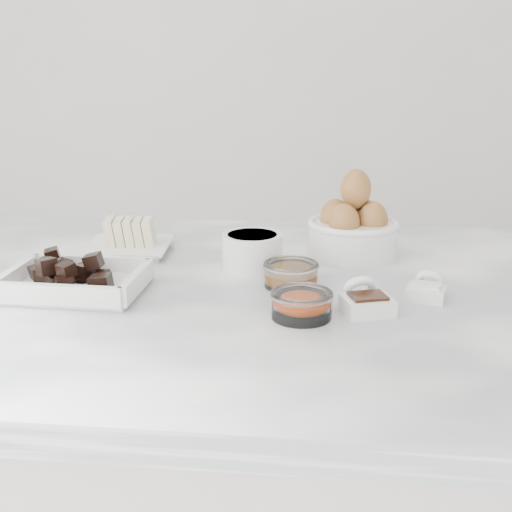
{
  "coord_description": "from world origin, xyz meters",
  "views": [
    {
      "loc": [
        0.13,
        -0.97,
        1.28
      ],
      "look_at": [
        0.02,
        0.03,
        0.98
      ],
      "focal_mm": 50.0,
      "sensor_mm": 36.0,
      "label": 1
    }
  ],
  "objects_px": {
    "butter_plate": "(127,240)",
    "honey_bowl": "(291,274)",
    "zest_bowl": "(302,303)",
    "chocolate_dish": "(76,278)",
    "salt_spoon": "(427,289)",
    "vanilla_spoon": "(365,300)",
    "egg_bowl": "(353,228)",
    "sugar_ramekin": "(252,250)"
  },
  "relations": [
    {
      "from": "butter_plate",
      "to": "honey_bowl",
      "type": "height_order",
      "value": "butter_plate"
    },
    {
      "from": "butter_plate",
      "to": "chocolate_dish",
      "type": "bearing_deg",
      "value": -93.94
    },
    {
      "from": "sugar_ramekin",
      "to": "salt_spoon",
      "type": "height_order",
      "value": "sugar_ramekin"
    },
    {
      "from": "egg_bowl",
      "to": "zest_bowl",
      "type": "xyz_separation_m",
      "value": [
        -0.07,
        -0.29,
        -0.03
      ]
    },
    {
      "from": "chocolate_dish",
      "to": "vanilla_spoon",
      "type": "distance_m",
      "value": 0.41
    },
    {
      "from": "egg_bowl",
      "to": "honey_bowl",
      "type": "bearing_deg",
      "value": -119.26
    },
    {
      "from": "honey_bowl",
      "to": "egg_bowl",
      "type": "bearing_deg",
      "value": 60.74
    },
    {
      "from": "egg_bowl",
      "to": "salt_spoon",
      "type": "distance_m",
      "value": 0.22
    },
    {
      "from": "zest_bowl",
      "to": "honey_bowl",
      "type": "bearing_deg",
      "value": 99.97
    },
    {
      "from": "honey_bowl",
      "to": "zest_bowl",
      "type": "bearing_deg",
      "value": -80.03
    },
    {
      "from": "zest_bowl",
      "to": "salt_spoon",
      "type": "bearing_deg",
      "value": 28.54
    },
    {
      "from": "honey_bowl",
      "to": "zest_bowl",
      "type": "distance_m",
      "value": 0.13
    },
    {
      "from": "butter_plate",
      "to": "zest_bowl",
      "type": "xyz_separation_m",
      "value": [
        0.31,
        -0.27,
        -0.0
      ]
    },
    {
      "from": "butter_plate",
      "to": "salt_spoon",
      "type": "relative_size",
      "value": 2.02
    },
    {
      "from": "honey_bowl",
      "to": "vanilla_spoon",
      "type": "distance_m",
      "value": 0.14
    },
    {
      "from": "sugar_ramekin",
      "to": "vanilla_spoon",
      "type": "height_order",
      "value": "sugar_ramekin"
    },
    {
      "from": "chocolate_dish",
      "to": "zest_bowl",
      "type": "distance_m",
      "value": 0.33
    },
    {
      "from": "chocolate_dish",
      "to": "butter_plate",
      "type": "relative_size",
      "value": 1.34
    },
    {
      "from": "zest_bowl",
      "to": "vanilla_spoon",
      "type": "distance_m",
      "value": 0.09
    },
    {
      "from": "egg_bowl",
      "to": "salt_spoon",
      "type": "height_order",
      "value": "egg_bowl"
    },
    {
      "from": "zest_bowl",
      "to": "salt_spoon",
      "type": "relative_size",
      "value": 1.14
    },
    {
      "from": "egg_bowl",
      "to": "vanilla_spoon",
      "type": "distance_m",
      "value": 0.26
    },
    {
      "from": "honey_bowl",
      "to": "salt_spoon",
      "type": "distance_m",
      "value": 0.19
    },
    {
      "from": "butter_plate",
      "to": "vanilla_spoon",
      "type": "distance_m",
      "value": 0.46
    },
    {
      "from": "chocolate_dish",
      "to": "egg_bowl",
      "type": "relative_size",
      "value": 1.29
    },
    {
      "from": "chocolate_dish",
      "to": "salt_spoon",
      "type": "bearing_deg",
      "value": 3.56
    },
    {
      "from": "vanilla_spoon",
      "to": "salt_spoon",
      "type": "relative_size",
      "value": 1.24
    },
    {
      "from": "chocolate_dish",
      "to": "egg_bowl",
      "type": "bearing_deg",
      "value": 29.91
    },
    {
      "from": "egg_bowl",
      "to": "vanilla_spoon",
      "type": "height_order",
      "value": "egg_bowl"
    },
    {
      "from": "vanilla_spoon",
      "to": "sugar_ramekin",
      "type": "bearing_deg",
      "value": 135.54
    },
    {
      "from": "zest_bowl",
      "to": "egg_bowl",
      "type": "bearing_deg",
      "value": 76.28
    },
    {
      "from": "salt_spoon",
      "to": "vanilla_spoon",
      "type": "bearing_deg",
      "value": -144.6
    },
    {
      "from": "butter_plate",
      "to": "honey_bowl",
      "type": "distance_m",
      "value": 0.32
    },
    {
      "from": "egg_bowl",
      "to": "chocolate_dish",
      "type": "bearing_deg",
      "value": -150.09
    },
    {
      "from": "egg_bowl",
      "to": "vanilla_spoon",
      "type": "relative_size",
      "value": 1.69
    },
    {
      "from": "egg_bowl",
      "to": "salt_spoon",
      "type": "bearing_deg",
      "value": -63.12
    },
    {
      "from": "egg_bowl",
      "to": "salt_spoon",
      "type": "xyz_separation_m",
      "value": [
        0.1,
        -0.2,
        -0.03
      ]
    },
    {
      "from": "honey_bowl",
      "to": "vanilla_spoon",
      "type": "bearing_deg",
      "value": -41.89
    },
    {
      "from": "zest_bowl",
      "to": "salt_spoon",
      "type": "distance_m",
      "value": 0.19
    },
    {
      "from": "chocolate_dish",
      "to": "butter_plate",
      "type": "distance_m",
      "value": 0.21
    },
    {
      "from": "honey_bowl",
      "to": "salt_spoon",
      "type": "height_order",
      "value": "salt_spoon"
    },
    {
      "from": "chocolate_dish",
      "to": "salt_spoon",
      "type": "height_order",
      "value": "chocolate_dish"
    }
  ]
}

